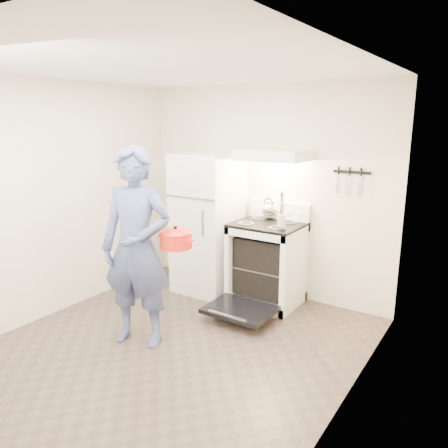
{
  "coord_description": "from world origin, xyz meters",
  "views": [
    {
      "loc": [
        2.44,
        -2.8,
        2.09
      ],
      "look_at": [
        -0.05,
        1.0,
        1.0
      ],
      "focal_mm": 35.0,
      "sensor_mm": 36.0,
      "label": 1
    }
  ],
  "objects_px": {
    "refrigerator": "(208,223)",
    "dutch_oven": "(176,240)",
    "stove_body": "(267,265)",
    "tea_kettle": "(268,209)",
    "person": "(137,248)"
  },
  "relations": [
    {
      "from": "refrigerator",
      "to": "stove_body",
      "type": "xyz_separation_m",
      "value": [
        0.81,
        0.02,
        -0.39
      ]
    },
    {
      "from": "tea_kettle",
      "to": "dutch_oven",
      "type": "xyz_separation_m",
      "value": [
        -0.19,
        -1.47,
        -0.07
      ]
    },
    {
      "from": "stove_body",
      "to": "tea_kettle",
      "type": "height_order",
      "value": "tea_kettle"
    },
    {
      "from": "tea_kettle",
      "to": "dutch_oven",
      "type": "height_order",
      "value": "tea_kettle"
    },
    {
      "from": "refrigerator",
      "to": "stove_body",
      "type": "distance_m",
      "value": 0.9
    },
    {
      "from": "refrigerator",
      "to": "dutch_oven",
      "type": "relative_size",
      "value": 4.59
    },
    {
      "from": "refrigerator",
      "to": "stove_body",
      "type": "relative_size",
      "value": 1.85
    },
    {
      "from": "stove_body",
      "to": "dutch_oven",
      "type": "relative_size",
      "value": 2.49
    },
    {
      "from": "refrigerator",
      "to": "stove_body",
      "type": "bearing_deg",
      "value": 1.77
    },
    {
      "from": "refrigerator",
      "to": "dutch_oven",
      "type": "height_order",
      "value": "refrigerator"
    },
    {
      "from": "refrigerator",
      "to": "person",
      "type": "distance_m",
      "value": 1.48
    },
    {
      "from": "refrigerator",
      "to": "tea_kettle",
      "type": "relative_size",
      "value": 6.77
    },
    {
      "from": "refrigerator",
      "to": "tea_kettle",
      "type": "xyz_separation_m",
      "value": [
        0.71,
        0.22,
        0.23
      ]
    },
    {
      "from": "tea_kettle",
      "to": "person",
      "type": "bearing_deg",
      "value": -106.15
    },
    {
      "from": "tea_kettle",
      "to": "dutch_oven",
      "type": "relative_size",
      "value": 0.68
    }
  ]
}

